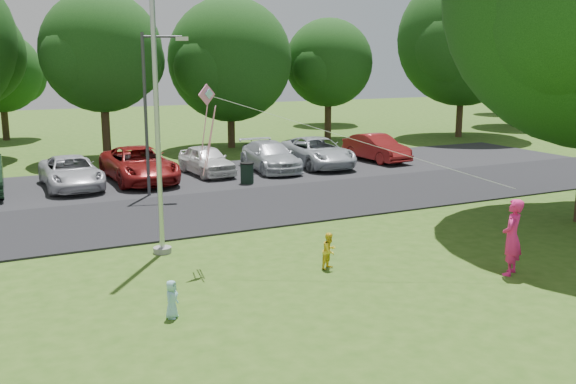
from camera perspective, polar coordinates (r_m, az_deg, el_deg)
name	(u,v)px	position (r m, az deg, el deg)	size (l,w,h in m)	color
ground	(368,290)	(15.22, 7.10, -8.67)	(120.00, 120.00, 0.00)	#2F5315
park_road	(229,209)	(22.93, -5.30, -1.52)	(60.00, 6.00, 0.06)	black
parking_strip	(176,179)	(28.97, -9.92, 1.16)	(42.00, 7.00, 0.06)	black
flagpole	(156,102)	(17.47, -11.63, 7.86)	(0.50, 0.50, 10.00)	#B7BABF
street_lamp	(152,100)	(25.09, -12.02, 8.03)	(1.72, 0.62, 6.24)	#3F3F44
trash_can	(247,174)	(27.34, -3.66, 1.64)	(0.60, 0.60, 0.95)	black
tree_row	(155,50)	(37.33, -11.74, 12.22)	(64.35, 11.94, 10.88)	#332316
horizon_trees	(155,72)	(47.29, -11.74, 10.38)	(77.46, 7.20, 7.02)	#332316
parked_cars	(169,163)	(28.82, -10.50, 2.56)	(23.24, 5.43, 1.49)	#C6B793
woman	(512,237)	(16.82, 19.29, -3.80)	(0.70, 0.46, 1.93)	#F3207B
child_yellow	(329,251)	(16.49, 3.71, -5.23)	(0.46, 0.36, 0.95)	yellow
child_blue	(172,299)	(13.66, -10.30, -9.37)	(0.40, 0.26, 0.82)	#93D1E1
kite	(218,115)	(16.37, -6.23, 6.81)	(6.64, 4.47, 2.49)	pink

